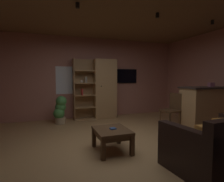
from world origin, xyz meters
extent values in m
cube|color=#A37A4C|center=(0.00, 0.00, -0.01)|extent=(6.34, 5.53, 0.02)
cube|color=#AD7060|center=(0.00, 2.79, 1.32)|extent=(6.46, 0.06, 2.65)
cube|color=brown|center=(0.00, 0.00, 2.66)|extent=(6.34, 5.53, 0.02)
cube|color=white|center=(-0.76, 2.76, 1.25)|extent=(0.59, 0.01, 0.88)
cube|color=#A87F51|center=(0.50, 2.51, 0.97)|extent=(0.73, 0.38, 1.94)
cube|color=#A87F51|center=(-0.20, 2.69, 0.97)|extent=(0.67, 0.02, 1.94)
cube|color=#A87F51|center=(-0.53, 2.51, 0.97)|extent=(0.02, 0.38, 1.94)
sphere|color=black|center=(0.32, 2.31, 1.06)|extent=(0.04, 0.04, 0.04)
cube|color=#A87F51|center=(-0.20, 2.51, 0.01)|extent=(0.67, 0.38, 0.02)
cube|color=#A87F51|center=(-0.20, 2.51, 0.39)|extent=(0.67, 0.38, 0.02)
cube|color=#A87F51|center=(-0.20, 2.51, 0.77)|extent=(0.67, 0.38, 0.02)
cube|color=#A87F51|center=(-0.20, 2.51, 1.16)|extent=(0.67, 0.38, 0.02)
cube|color=#A87F51|center=(-0.20, 2.51, 1.55)|extent=(0.67, 0.38, 0.02)
cube|color=beige|center=(-0.14, 2.46, 1.25)|extent=(0.03, 0.23, 0.16)
cube|color=#B22D2D|center=(-0.28, 2.46, 0.88)|extent=(0.04, 0.23, 0.20)
cube|color=beige|center=(-0.16, 2.46, 1.27)|extent=(0.04, 0.23, 0.20)
sphere|color=beige|center=(-0.27, 2.51, 1.21)|extent=(0.10, 0.10, 0.10)
cube|color=#A87F51|center=(2.72, 0.37, 0.53)|extent=(1.49, 0.57, 1.06)
cube|color=#2D2826|center=(2.72, 0.37, 1.08)|extent=(1.55, 0.63, 0.04)
cube|color=#995972|center=(2.72, 0.35, 1.15)|extent=(0.15, 0.15, 0.11)
cube|color=black|center=(1.11, -1.26, 0.21)|extent=(1.60, 1.04, 0.42)
cube|color=black|center=(0.42, -1.31, 0.34)|extent=(0.22, 0.93, 0.67)
cube|color=#C67F33|center=(0.78, -1.41, 0.54)|extent=(0.48, 0.18, 0.33)
cube|color=#4C331E|center=(-0.21, -0.18, 0.38)|extent=(0.60, 0.70, 0.05)
cube|color=#4C331E|center=(-0.21, -0.18, 0.31)|extent=(0.54, 0.63, 0.08)
cube|color=#4C331E|center=(-0.47, -0.49, 0.18)|extent=(0.07, 0.07, 0.35)
cube|color=#4C331E|center=(0.05, -0.49, 0.18)|extent=(0.07, 0.07, 0.35)
cube|color=#4C331E|center=(-0.47, 0.13, 0.18)|extent=(0.07, 0.07, 0.35)
cube|color=#4C331E|center=(0.05, 0.13, 0.18)|extent=(0.07, 0.07, 0.35)
cube|color=#2D4C8C|center=(-0.19, -0.18, 0.41)|extent=(0.11, 0.10, 0.02)
cube|color=#4C331E|center=(1.77, 0.73, 0.46)|extent=(0.48, 0.48, 0.04)
cube|color=#4C331E|center=(1.95, 0.76, 0.70)|extent=(0.10, 0.40, 0.44)
cylinder|color=#4C331E|center=(1.56, 0.88, 0.23)|extent=(0.04, 0.04, 0.46)
cylinder|color=#4C331E|center=(1.62, 0.52, 0.23)|extent=(0.04, 0.04, 0.46)
cylinder|color=#4C331E|center=(1.92, 0.94, 0.23)|extent=(0.04, 0.04, 0.46)
cylinder|color=#4C331E|center=(1.97, 0.58, 0.23)|extent=(0.04, 0.04, 0.46)
cylinder|color=#9E896B|center=(-0.97, 2.17, 0.09)|extent=(0.30, 0.30, 0.18)
sphere|color=#3D7F3D|center=(-1.00, 2.15, 0.31)|extent=(0.32, 0.32, 0.32)
sphere|color=#3D7F3D|center=(-0.95, 2.19, 0.48)|extent=(0.31, 0.31, 0.31)
sphere|color=#3D7F3D|center=(-0.93, 2.16, 0.65)|extent=(0.31, 0.31, 0.31)
cube|color=black|center=(1.33, 2.73, 1.39)|extent=(0.88, 0.05, 0.50)
cube|color=black|center=(1.33, 2.71, 1.39)|extent=(0.84, 0.01, 0.46)
cylinder|color=black|center=(-0.76, 0.03, 2.58)|extent=(0.07, 0.07, 0.09)
cylinder|color=black|center=(0.82, -0.01, 2.58)|extent=(0.07, 0.07, 0.09)
cylinder|color=black|center=(2.24, -0.05, 2.58)|extent=(0.07, 0.07, 0.09)
camera|label=1|loc=(-1.27, -3.18, 1.33)|focal=28.76mm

